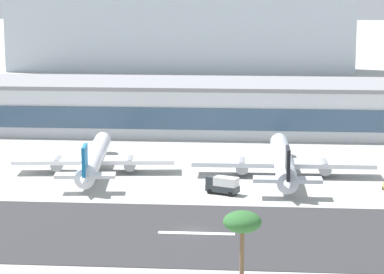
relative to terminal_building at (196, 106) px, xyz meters
The scene contains 9 objects.
ground_plane 88.44m from the terminal_building, 86.14° to the right, with size 1400.00×1400.00×0.00m, color #A8A8A3.
runway_strip 89.79m from the terminal_building, 86.20° to the right, with size 800.00×32.44×0.08m, color #2D2D30.
runway_centreline_dash_4 89.84m from the terminal_building, 85.74° to the right, with size 12.00×1.20×0.01m, color white.
terminal_building is the anchor object (origin of this frame).
distant_hotel_block 146.72m from the terminal_building, 97.03° to the left, with size 147.67×25.68×49.06m, color #A8B2BC.
airliner_blue_tail_gate_1 53.29m from the terminal_building, 108.95° to the right, with size 33.28×42.75×8.93m.
airliner_black_tail_gate_2 54.82m from the terminal_building, 67.22° to the right, with size 36.66×44.57×9.30m.
service_box_truck_0 65.65m from the terminal_building, 81.53° to the right, with size 6.46×4.58×3.25m.
palm_tree_2 119.49m from the terminal_building, 83.15° to the right, with size 4.57×4.57×12.08m.
Camera 1 is at (9.85, -124.44, 38.88)m, focal length 77.27 mm.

